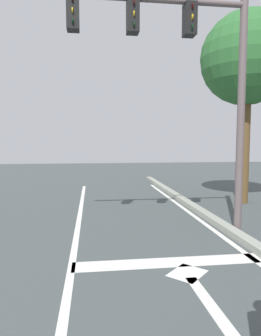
% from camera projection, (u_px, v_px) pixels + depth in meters
% --- Properties ---
extents(lane_line_center, '(0.12, 20.00, 0.01)m').
position_uv_depth(lane_line_center, '(64.00, 315.00, 3.43)').
color(lane_line_center, silver).
rests_on(lane_line_center, ground).
extents(stop_bar, '(3.17, 0.40, 0.01)m').
position_uv_depth(stop_bar, '(170.00, 262.00, 4.93)').
color(stop_bar, silver).
rests_on(stop_bar, ground).
extents(lane_arrow_stem, '(0.16, 1.40, 0.01)m').
position_uv_depth(lane_arrow_stem, '(209.00, 303.00, 3.69)').
color(lane_arrow_stem, silver).
rests_on(lane_arrow_stem, ground).
extents(lane_arrow_head, '(0.71, 0.71, 0.01)m').
position_uv_depth(lane_arrow_head, '(187.00, 273.00, 4.53)').
color(lane_arrow_head, silver).
rests_on(lane_arrow_head, ground).
extents(traffic_signal_mast, '(4.76, 0.34, 5.13)m').
position_uv_depth(traffic_signal_mast, '(178.00, 54.00, 6.15)').
color(traffic_signal_mast, '#635555').
rests_on(traffic_signal_mast, ground).
extents(roadside_tree, '(2.87, 2.87, 5.98)m').
position_uv_depth(roadside_tree, '(247.00, 60.00, 9.34)').
color(roadside_tree, brown).
rests_on(roadside_tree, ground).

